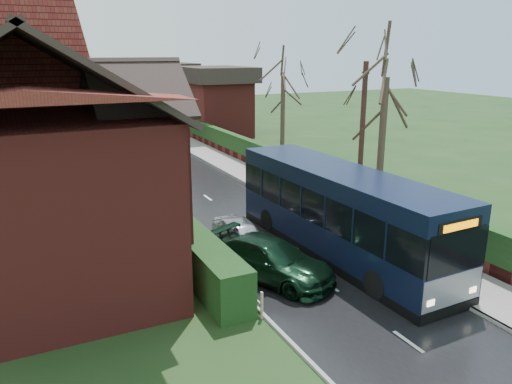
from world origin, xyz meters
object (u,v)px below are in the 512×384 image
bus_stop_sign (339,197)px  telegraph_pole (362,140)px  car_green (270,260)px  brick_house (35,151)px  car_silver (241,236)px  bus (340,213)px

bus_stop_sign → telegraph_pole: bearing=44.5°
car_green → brick_house: bearing=118.6°
car_silver → telegraph_pole: (7.30, 1.84, 3.13)m
brick_house → bus: brick_house is taller
bus_stop_sign → telegraph_pole: (2.60, 1.93, 2.03)m
brick_house → bus: bearing=-23.3°
telegraph_pole → bus_stop_sign: bearing=-121.6°
bus → car_green: (-3.55, -0.79, -1.00)m
car_green → bus_stop_sign: bearing=4.7°
bus → telegraph_pole: 5.80m
car_silver → car_green: bearing=-88.5°
car_silver → car_green: size_ratio=0.78×
car_silver → bus_stop_sign: bearing=2.4°
bus_stop_sign → telegraph_pole: 3.82m
car_silver → car_green: 2.76m
car_green → telegraph_pole: size_ratio=0.67×
car_green → bus_stop_sign: size_ratio=1.87×
brick_house → telegraph_pole: (14.53, -0.78, -0.58)m
car_green → bus_stop_sign: (4.80, 2.67, 1.04)m
car_silver → car_green: (-0.10, -2.76, 0.06)m
brick_house → car_silver: bearing=-19.9°
bus_stop_sign → telegraph_pole: telegraph_pole is taller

